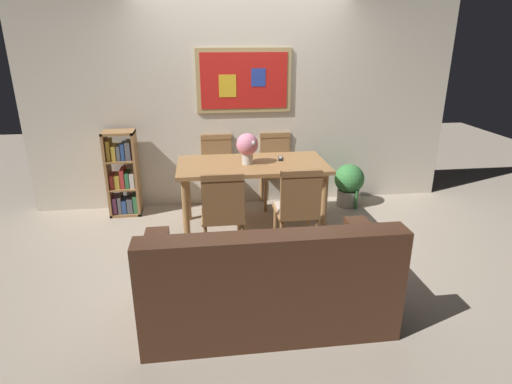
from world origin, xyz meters
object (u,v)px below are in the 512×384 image
dining_chair_far_right (276,163)px  dining_chair_far_left (217,166)px  dining_chair_near_right (298,205)px  bookshelf (123,177)px  leather_couch (266,285)px  dining_table (252,172)px  potted_ivy (349,183)px  flower_vase (247,146)px  tv_remote (280,158)px  dining_chair_near_left (223,209)px

dining_chair_far_right → dining_chair_far_left: bearing=-179.3°
dining_chair_near_right → bookshelf: (-1.82, 1.31, -0.06)m
dining_chair_far_right → dining_chair_near_right: size_ratio=1.00×
dining_chair_far_right → leather_couch: 2.44m
dining_table → leather_couch: leather_couch is taller
potted_ivy → flower_vase: (-1.35, -0.53, 0.66)m
leather_couch → dining_table: bearing=86.5°
bookshelf → tv_remote: (1.80, -0.50, 0.30)m
dining_chair_near_left → dining_chair_far_right: 1.62m
flower_vase → dining_chair_far_left: bearing=112.6°
dining_table → dining_chair_far_right: dining_chair_far_right is taller
bookshelf → flower_vase: size_ratio=3.11×
potted_ivy → tv_remote: 1.15m
potted_ivy → dining_chair_near_right: bearing=-127.8°
dining_chair_near_right → flower_vase: 0.90m
dining_chair_near_right → bookshelf: bearing=144.2°
potted_ivy → flower_vase: bearing=-158.5°
leather_couch → flower_vase: 1.78m
potted_ivy → dining_chair_near_left: bearing=-143.2°
dining_table → dining_chair_far_left: bearing=116.7°
dining_table → flower_vase: (-0.05, -0.02, 0.30)m
dining_chair_near_right → tv_remote: dining_chair_near_right is taller
dining_chair_near_left → dining_chair_far_right: bearing=62.3°
dining_chair_near_left → leather_couch: 1.01m
dining_table → dining_chair_far_left: dining_chair_far_left is taller
leather_couch → flower_vase: bearing=88.3°
dining_chair_far_right → tv_remote: size_ratio=5.64×
flower_vase → dining_table: bearing=16.1°
leather_couch → bookshelf: bearing=120.9°
dining_table → potted_ivy: size_ratio=2.76×
dining_chair_near_left → potted_ivy: (1.66, 1.24, -0.24)m
dining_chair_near_left → dining_chair_far_left: size_ratio=1.00×
leather_couch → potted_ivy: 2.60m
dining_chair_near_right → dining_chair_far_left: same height
bookshelf → dining_chair_far_right: bearing=2.9°
dining_chair_near_right → potted_ivy: (0.94, 1.22, -0.24)m
potted_ivy → dining_table: bearing=-158.3°
dining_table → tv_remote: size_ratio=9.91×
bookshelf → dining_chair_near_left: bearing=-50.3°
leather_couch → tv_remote: 1.89m
potted_ivy → leather_couch: bearing=-122.5°
leather_couch → dining_chair_far_left: bearing=96.0°
dining_chair_near_left → dining_chair_near_right: bearing=1.8°
dining_chair_far_left → bookshelf: (-1.12, -0.08, -0.06)m
dining_chair_far_right → bookshelf: bearing=-177.1°
bookshelf → flower_vase: (1.42, -0.63, 0.48)m
dining_table → dining_chair_far_left: size_ratio=1.76×
dining_chair_near_left → dining_chair_near_right: same height
dining_chair_far_right → tv_remote: dining_chair_far_right is taller
dining_chair_far_left → leather_couch: dining_chair_far_left is taller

